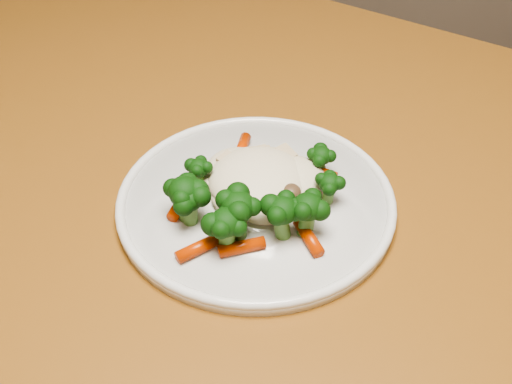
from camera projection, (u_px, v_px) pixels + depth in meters
dining_table at (211, 196)px, 0.82m from camera, size 1.37×1.16×0.75m
plate at (256, 203)px, 0.65m from camera, size 0.28×0.28×0.01m
meal at (252, 191)px, 0.62m from camera, size 0.17×0.20×0.05m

